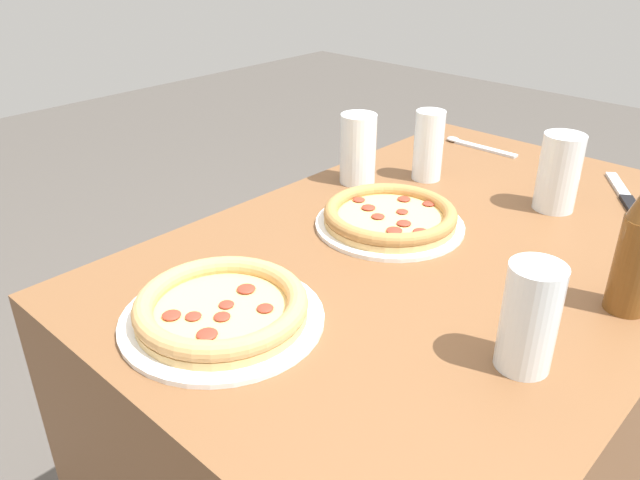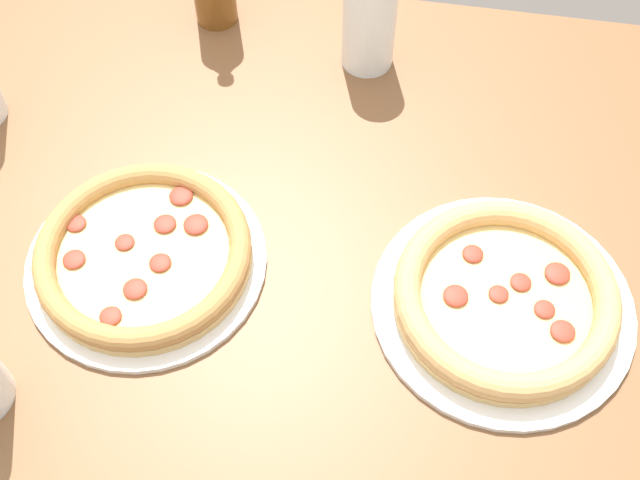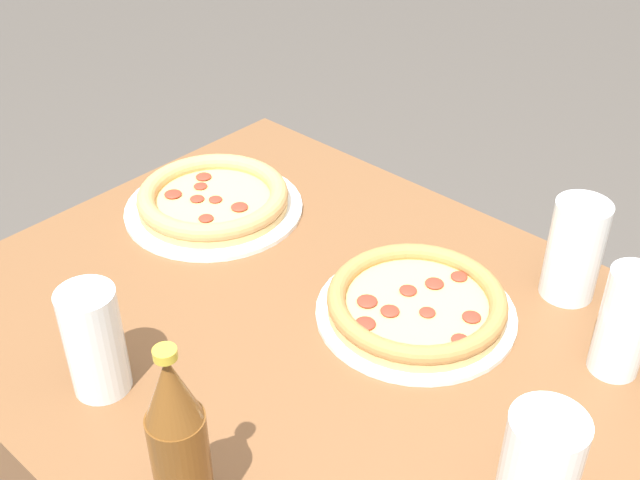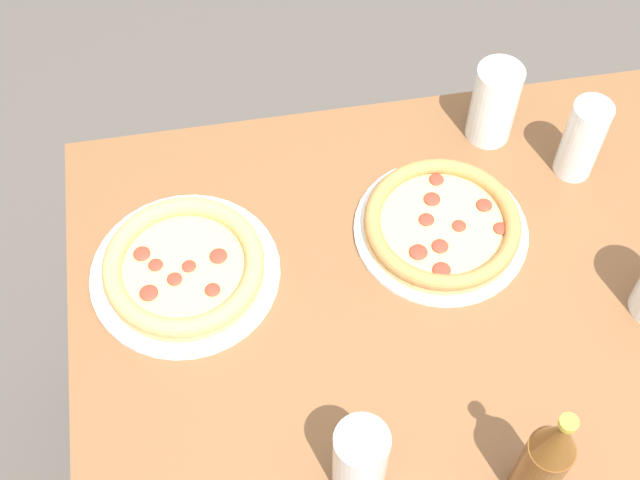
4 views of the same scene
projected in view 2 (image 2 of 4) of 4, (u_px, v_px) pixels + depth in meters
ground_plane at (221, 409)px, 1.61m from camera, size 8.00×8.00×0.00m
table at (197, 324)px, 1.30m from camera, size 1.21×0.79×0.74m
pizza_pepperoni at (144, 255)px, 0.91m from camera, size 0.28×0.28×0.04m
pizza_salami at (505, 298)px, 0.88m from camera, size 0.29×0.29×0.04m
glass_orange_juice at (369, 24)px, 1.05m from camera, size 0.07×0.07×0.15m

